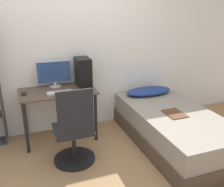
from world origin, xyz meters
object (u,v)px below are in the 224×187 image
bed (172,127)px  pc_tower (83,72)px  office_chair (74,135)px  monitor (54,73)px  keyboard (60,92)px

bed → pc_tower: pc_tower is taller
office_chair → monitor: 1.07m
office_chair → monitor: monitor is taller
bed → keyboard: bearing=158.3°
office_chair → bed: bearing=0.1°
bed → keyboard: size_ratio=5.85×
monitor → keyboard: monitor is taller
bed → keyboard: (-1.46, 0.58, 0.51)m
keyboard → pc_tower: bearing=31.4°
monitor → keyboard: 0.38m
keyboard → pc_tower: pc_tower is taller
office_chair → keyboard: 0.69m
bed → pc_tower: bearing=142.4°
office_chair → pc_tower: 1.05m
keyboard → pc_tower: 0.50m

